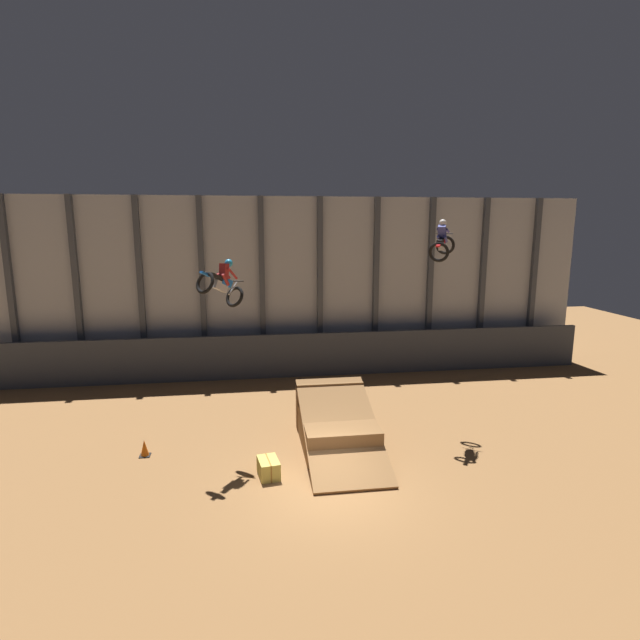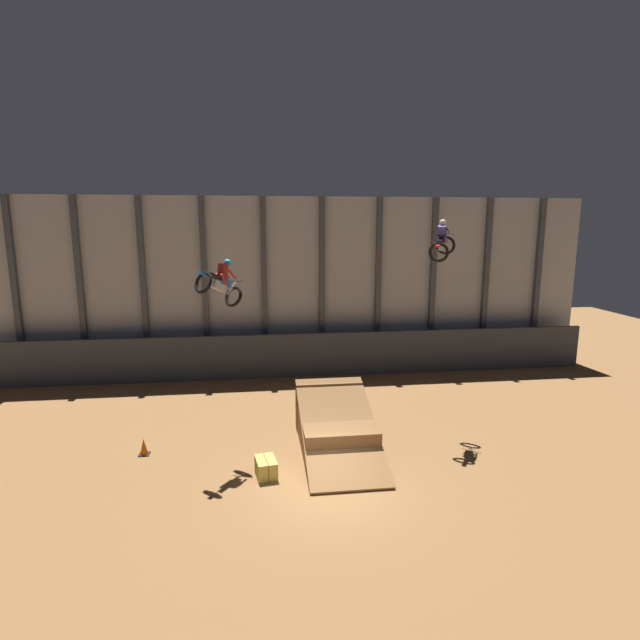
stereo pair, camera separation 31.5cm
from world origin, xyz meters
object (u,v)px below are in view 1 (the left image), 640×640
(dirt_ramp, at_px, (336,425))
(hay_bale_trackside, at_px, (269,468))
(rider_bike_left_air, at_px, (222,283))
(rider_bike_right_air, at_px, (442,242))
(traffic_cone_near_ramp, at_px, (145,448))

(dirt_ramp, relative_size, hay_bale_trackside, 5.33)
(rider_bike_left_air, height_order, rider_bike_right_air, rider_bike_right_air)
(traffic_cone_near_ramp, distance_m, hay_bale_trackside, 4.59)
(rider_bike_left_air, distance_m, rider_bike_right_air, 8.18)
(dirt_ramp, bearing_deg, rider_bike_left_air, -175.72)
(dirt_ramp, height_order, hay_bale_trackside, dirt_ramp)
(dirt_ramp, distance_m, hay_bale_trackside, 3.31)
(traffic_cone_near_ramp, bearing_deg, dirt_ramp, 0.81)
(dirt_ramp, xyz_separation_m, traffic_cone_near_ramp, (-6.64, -0.09, -0.39))
(rider_bike_left_air, relative_size, traffic_cone_near_ramp, 2.97)
(dirt_ramp, xyz_separation_m, rider_bike_right_air, (4.14, 1.10, 6.45))
(dirt_ramp, bearing_deg, rider_bike_right_air, 14.83)
(rider_bike_right_air, relative_size, hay_bale_trackside, 1.81)
(dirt_ramp, bearing_deg, hay_bale_trackside, -139.98)
(rider_bike_left_air, relative_size, hay_bale_trackside, 1.76)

